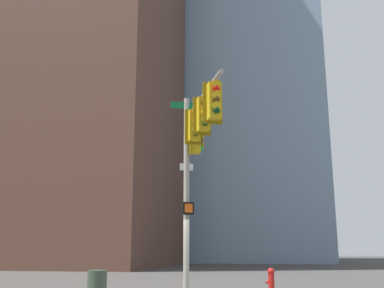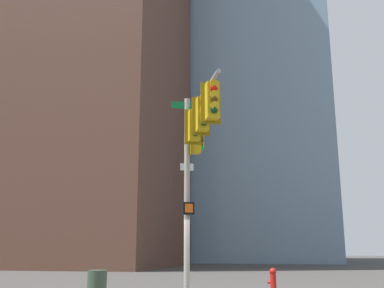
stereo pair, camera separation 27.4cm
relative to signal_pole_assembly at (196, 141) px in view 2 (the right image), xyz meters
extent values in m
cylinder|color=#9E998C|center=(0.58, -1.25, -1.50)|extent=(0.19, 0.19, 6.70)
cylinder|color=#9E998C|center=(-0.29, 0.83, 1.10)|extent=(1.85, 4.20, 0.12)
cylinder|color=#9E998C|center=(0.26, -0.50, 0.65)|extent=(0.48, 0.99, 0.75)
cube|color=#0F6B33|center=(0.58, -1.25, 1.60)|extent=(1.04, 0.46, 0.24)
cube|color=#0F6B33|center=(0.58, -1.25, 1.30)|extent=(0.35, 0.78, 0.24)
cube|color=white|center=(0.58, -1.25, -0.59)|extent=(0.43, 0.20, 0.24)
cube|color=gold|center=(0.09, -0.09, 0.54)|extent=(0.45, 0.45, 1.00)
cube|color=#7D640C|center=(0.17, -0.27, 0.54)|extent=(0.52, 0.25, 1.16)
sphere|color=red|center=(0.01, 0.10, 0.84)|extent=(0.20, 0.20, 0.20)
cylinder|color=gold|center=(-0.01, 0.16, 0.93)|extent=(0.23, 0.13, 0.23)
sphere|color=#4C330A|center=(0.01, 0.10, 0.54)|extent=(0.20, 0.20, 0.20)
cylinder|color=gold|center=(-0.01, 0.16, 0.63)|extent=(0.23, 0.13, 0.23)
sphere|color=#0A3819|center=(0.01, 0.10, 0.24)|extent=(0.20, 0.20, 0.20)
cylinder|color=gold|center=(-0.01, 0.16, 0.33)|extent=(0.23, 0.13, 0.23)
cube|color=gold|center=(-0.39, 1.06, 0.54)|extent=(0.45, 0.45, 1.00)
cube|color=#7D640C|center=(-0.32, 0.88, 0.54)|extent=(0.52, 0.25, 1.16)
sphere|color=#470A07|center=(-0.47, 1.25, 0.84)|extent=(0.20, 0.20, 0.20)
cylinder|color=gold|center=(-0.50, 1.31, 0.93)|extent=(0.23, 0.13, 0.23)
sphere|color=#F29E0C|center=(-0.47, 1.25, 0.54)|extent=(0.20, 0.20, 0.20)
cylinder|color=gold|center=(-0.50, 1.31, 0.63)|extent=(0.23, 0.13, 0.23)
sphere|color=#0A3819|center=(-0.47, 1.25, 0.24)|extent=(0.20, 0.20, 0.20)
cylinder|color=gold|center=(-0.50, 1.31, 0.33)|extent=(0.23, 0.13, 0.23)
cube|color=gold|center=(-0.88, 2.21, 0.54)|extent=(0.45, 0.45, 1.00)
cube|color=#7D640C|center=(-0.80, 2.04, 0.54)|extent=(0.52, 0.25, 1.16)
sphere|color=red|center=(-0.95, 2.40, 0.84)|extent=(0.20, 0.20, 0.20)
cylinder|color=gold|center=(-0.98, 2.46, 0.93)|extent=(0.23, 0.13, 0.23)
sphere|color=#4C330A|center=(-0.95, 2.40, 0.54)|extent=(0.20, 0.20, 0.20)
cylinder|color=gold|center=(-0.98, 2.46, 0.63)|extent=(0.23, 0.13, 0.23)
sphere|color=#0A3819|center=(-0.95, 2.40, 0.24)|extent=(0.20, 0.20, 0.20)
cylinder|color=gold|center=(-0.98, 2.46, 0.33)|extent=(0.23, 0.13, 0.23)
cube|color=gold|center=(0.30, -1.36, 0.40)|extent=(0.45, 0.45, 1.00)
cube|color=#7D640C|center=(0.48, -1.29, 0.40)|extent=(0.25, 0.52, 1.16)
sphere|color=#470A07|center=(0.12, -1.44, 0.70)|extent=(0.20, 0.20, 0.20)
cylinder|color=gold|center=(0.06, -1.46, 0.79)|extent=(0.13, 0.23, 0.23)
sphere|color=#4C330A|center=(0.12, -1.44, 0.40)|extent=(0.20, 0.20, 0.20)
cylinder|color=gold|center=(0.06, -1.46, 0.49)|extent=(0.13, 0.23, 0.23)
sphere|color=green|center=(0.12, -1.44, 0.10)|extent=(0.20, 0.20, 0.20)
cylinder|color=gold|center=(0.06, -1.46, 0.19)|extent=(0.13, 0.23, 0.23)
cube|color=black|center=(0.48, -1.02, -2.01)|extent=(0.43, 0.37, 0.40)
cube|color=#EA5914|center=(0.43, -0.89, -2.01)|extent=(0.24, 0.12, 0.28)
cylinder|color=red|center=(-2.06, -4.01, -4.53)|extent=(0.22, 0.22, 0.65)
sphere|color=red|center=(-2.06, -4.01, -4.11)|extent=(0.26, 0.26, 0.26)
cylinder|color=red|center=(-1.90, -4.01, -4.50)|extent=(0.10, 0.09, 0.09)
cylinder|color=#384738|center=(2.82, 0.69, -4.38)|extent=(0.56, 0.56, 0.95)
cube|color=brown|center=(24.78, -38.53, 17.13)|extent=(22.49, 14.07, 43.97)
cube|color=#7A99B2|center=(6.76, -48.28, 28.35)|extent=(30.19, 23.52, 66.42)
cube|color=brown|center=(19.22, -62.84, 16.71)|extent=(22.48, 19.13, 43.13)
camera|label=1|loc=(-2.44, 13.63, -3.30)|focal=42.47mm
camera|label=2|loc=(-2.71, 13.58, -3.30)|focal=42.47mm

